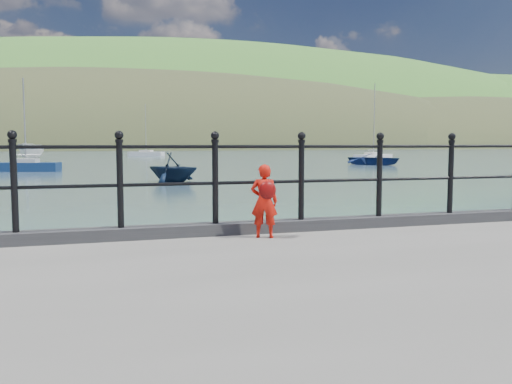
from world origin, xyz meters
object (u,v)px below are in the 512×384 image
object	(u,v)px
launch_blue	(375,159)
child	(264,200)
launch_navy	(173,167)
sailboat_deep	(146,154)
railing	(259,171)
launch_white	(32,152)
sailboat_far	(373,157)
sailboat_port	(26,167)

from	to	relation	value
launch_blue	child	bearing A→B (deg)	-146.37
launch_navy	sailboat_deep	bearing A→B (deg)	39.23
launch_blue	launch_navy	world-z (taller)	launch_navy
railing	launch_white	bearing A→B (deg)	97.79
sailboat_far	sailboat_port	world-z (taller)	sailboat_far
child	sailboat_deep	world-z (taller)	sailboat_deep
child	launch_white	world-z (taller)	launch_white
launch_blue	sailboat_port	bearing A→B (deg)	160.93
child	launch_blue	distance (m)	49.33
child	sailboat_far	world-z (taller)	sailboat_far
sailboat_port	sailboat_deep	bearing A→B (deg)	88.80
child	sailboat_deep	xyz separation A→B (m)	(7.57, 88.36, -1.13)
sailboat_far	sailboat_deep	distance (m)	40.75
launch_navy	sailboat_port	size ratio (longest dim) A/B	0.43
child	sailboat_port	size ratio (longest dim) A/B	0.13
sailboat_far	launch_blue	bearing A→B (deg)	-152.06
child	launch_white	xyz separation A→B (m)	(-8.33, 61.74, -0.36)
launch_white	launch_navy	world-z (taller)	launch_white
railing	launch_white	xyz separation A→B (m)	(-8.39, 61.33, -0.71)
launch_navy	sailboat_far	xyz separation A→B (m)	(31.58, 33.32, -0.50)
child	launch_navy	bearing A→B (deg)	-71.87
launch_white	sailboat_port	distance (m)	23.06
launch_white	launch_navy	bearing A→B (deg)	-62.22
child	sailboat_deep	size ratio (longest dim) A/B	0.10
launch_blue	sailboat_port	distance (m)	32.42
launch_white	sailboat_deep	world-z (taller)	sailboat_deep
launch_white	sailboat_deep	bearing A→B (deg)	70.98
railing	launch_navy	xyz separation A→B (m)	(2.39, 23.65, -0.99)
sailboat_deep	child	bearing A→B (deg)	-64.70
sailboat_far	sailboat_deep	size ratio (longest dim) A/B	1.13
child	sailboat_port	xyz separation A→B (m)	(-6.65, 38.75, -1.14)
launch_blue	sailboat_far	distance (m)	17.40
railing	sailboat_far	xyz separation A→B (m)	(33.98, 56.97, -1.48)
launch_navy	sailboat_deep	xyz separation A→B (m)	(5.11, 64.30, -0.50)
child	sailboat_port	distance (m)	39.33
launch_blue	sailboat_far	size ratio (longest dim) A/B	0.56
launch_white	sailboat_port	bearing A→B (deg)	-74.01
railing	launch_navy	world-z (taller)	railing
launch_white	railing	bearing A→B (deg)	-70.40
sailboat_deep	launch_blue	bearing A→B (deg)	-38.50
railing	launch_blue	distance (m)	48.96
launch_navy	sailboat_far	distance (m)	45.91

